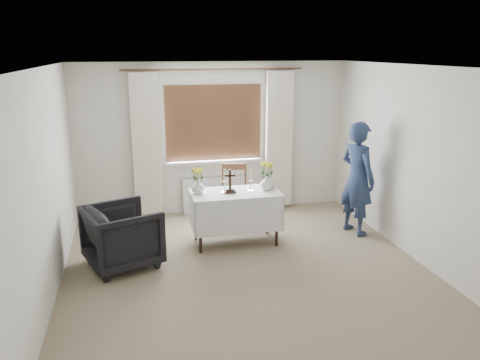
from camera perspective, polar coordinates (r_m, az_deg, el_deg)
The scene contains 12 objects.
ground at distance 5.87m, azimuth 1.21°, elevation -11.60°, with size 5.00×5.00×0.00m, color gray.
altar_table at distance 6.65m, azimuth -0.56°, elevation -4.61°, with size 1.24×0.64×0.76m, color white.
wooden_chair at distance 7.45m, azimuth -0.70°, elevation -1.70°, with size 0.43×0.43×0.92m, color #572F1D, non-canonical shape.
armchair at distance 6.17m, azimuth -14.13°, elevation -6.65°, with size 0.84×0.87×0.79m, color black.
person at distance 7.11m, azimuth 14.12°, elevation 0.18°, with size 0.62×0.41×1.69m, color navy.
radiator at distance 7.95m, azimuth -3.03°, elevation -1.83°, with size 1.10×0.10×0.60m, color silver.
wooden_cross at distance 6.46m, azimuth -1.23°, elevation -0.15°, with size 0.15×0.11×0.33m, color black, non-canonical shape.
candlestick_left at distance 6.46m, azimuth -1.92°, elevation -0.11°, with size 0.10×0.10×0.34m, color silver, non-canonical shape.
candlestick_right at distance 6.53m, azimuth 1.29°, elevation -0.01°, with size 0.09×0.09×0.32m, color silver, non-canonical shape.
flower_vase_left at distance 6.47m, azimuth -5.17°, elevation -0.80°, with size 0.18×0.18×0.19m, color silver.
flower_vase_right at distance 6.62m, azimuth 3.31°, elevation -0.33°, with size 0.20×0.20×0.21m, color silver.
wicker_basket at distance 6.78m, azimuth 3.41°, elevation -0.53°, with size 0.19×0.19×0.07m, color brown.
Camera 1 is at (-1.28, -5.05, 2.69)m, focal length 35.00 mm.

